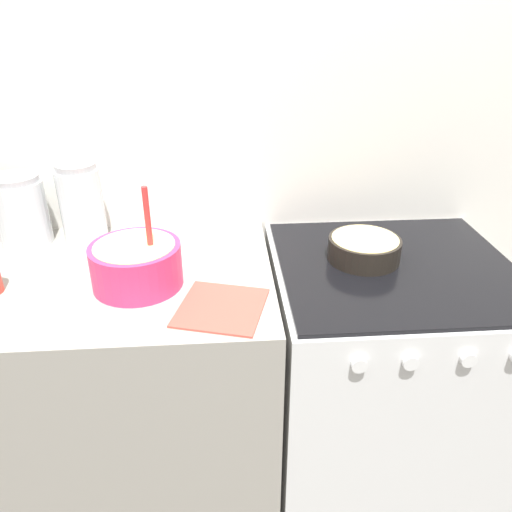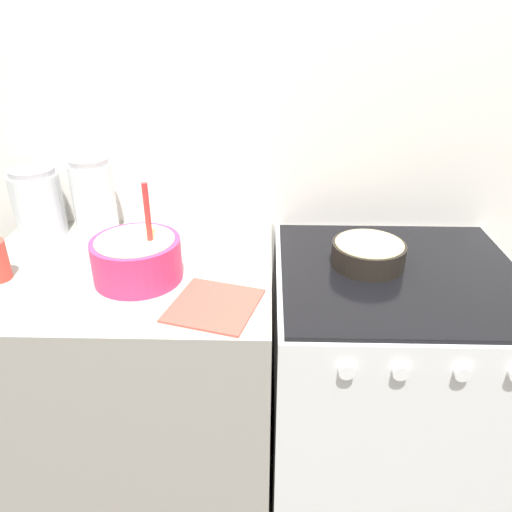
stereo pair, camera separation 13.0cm
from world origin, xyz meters
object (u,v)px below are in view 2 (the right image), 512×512
object	(u,v)px
stove	(383,388)
storage_jar_left	(39,206)
baking_pan	(368,253)
storage_jar_middle	(95,202)
mixing_bowl	(137,257)

from	to	relation	value
stove	storage_jar_left	world-z (taller)	storage_jar_left
baking_pan	storage_jar_middle	world-z (taller)	storage_jar_middle
storage_jar_left	storage_jar_middle	size ratio (longest dim) A/B	0.87
mixing_bowl	stove	bearing A→B (deg)	4.37
mixing_bowl	storage_jar_left	size ratio (longest dim) A/B	1.26
stove	storage_jar_middle	size ratio (longest dim) A/B	3.41
storage_jar_middle	stove	bearing A→B (deg)	-14.14
mixing_bowl	storage_jar_left	distance (m)	0.50
stove	mixing_bowl	distance (m)	0.92
baking_pan	mixing_bowl	bearing A→B (deg)	-171.52
mixing_bowl	storage_jar_middle	size ratio (longest dim) A/B	1.09
stove	storage_jar_left	bearing A→B (deg)	168.12
stove	baking_pan	bearing A→B (deg)	156.16
stove	mixing_bowl	world-z (taller)	mixing_bowl
mixing_bowl	storage_jar_left	bearing A→B (deg)	142.82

